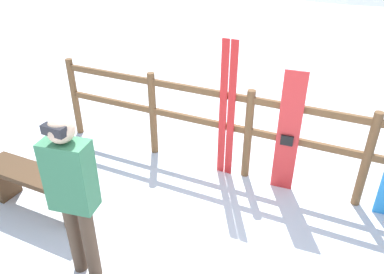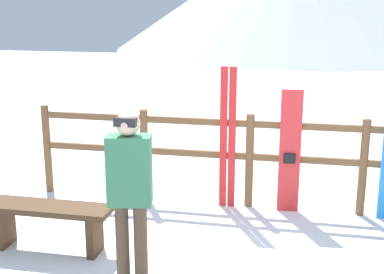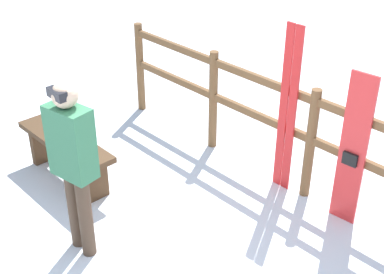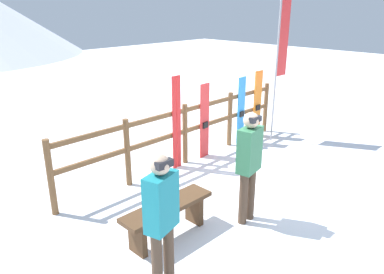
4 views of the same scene
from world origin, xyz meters
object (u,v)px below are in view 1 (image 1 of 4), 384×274
bench (36,182)px  ski_pair_red (227,112)px  snowboard_red (288,134)px  person_plaid_green (73,190)px

bench → ski_pair_red: ski_pair_red is taller
bench → snowboard_red: bearing=33.3°
ski_pair_red → snowboard_red: (0.75, -0.00, -0.13)m
bench → snowboard_red: (2.38, 1.56, 0.39)m
person_plaid_green → ski_pair_red: ski_pair_red is taller
person_plaid_green → bench: bearing=154.8°
ski_pair_red → snowboard_red: bearing=-0.3°
ski_pair_red → snowboard_red: ski_pair_red is taller
person_plaid_green → ski_pair_red: bearing=74.5°
person_plaid_green → ski_pair_red: size_ratio=0.92×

